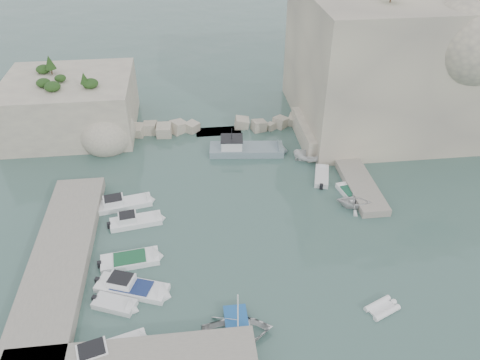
{
  "coord_description": "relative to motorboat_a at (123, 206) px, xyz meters",
  "views": [
    {
      "loc": [
        -4.58,
        -32.93,
        30.13
      ],
      "look_at": [
        0.0,
        6.0,
        3.0
      ],
      "focal_mm": 35.0,
      "sensor_mm": 36.0,
      "label": 1
    }
  ],
  "objects": [
    {
      "name": "ground",
      "position": [
        12.22,
        -6.96,
        0.0
      ],
      "size": [
        400.0,
        400.0,
        0.0
      ],
      "primitive_type": "plane",
      "color": "#41625A",
      "rests_on": "ground"
    },
    {
      "name": "cliff_east",
      "position": [
        35.22,
        16.04,
        8.5
      ],
      "size": [
        26.0,
        22.0,
        17.0
      ],
      "primitive_type": "cube",
      "color": "beige",
      "rests_on": "ground"
    },
    {
      "name": "cliff_terrace",
      "position": [
        25.22,
        11.04,
        1.25
      ],
      "size": [
        8.0,
        10.0,
        2.5
      ],
      "primitive_type": "cube",
      "color": "beige",
      "rests_on": "ground"
    },
    {
      "name": "outcrop_west",
      "position": [
        -7.78,
        18.04,
        3.5
      ],
      "size": [
        16.0,
        14.0,
        7.0
      ],
      "primitive_type": "cube",
      "color": "beige",
      "rests_on": "ground"
    },
    {
      "name": "quay_west",
      "position": [
        -4.78,
        -7.96,
        0.55
      ],
      "size": [
        5.0,
        24.0,
        1.1
      ],
      "primitive_type": "cube",
      "color": "#9E9689",
      "rests_on": "ground"
    },
    {
      "name": "ledge_east",
      "position": [
        25.72,
        3.04,
        0.4
      ],
      "size": [
        3.0,
        16.0,
        0.8
      ],
      "primitive_type": "cube",
      "color": "#9E9689",
      "rests_on": "ground"
    },
    {
      "name": "breakwater",
      "position": [
        11.22,
        15.04,
        0.7
      ],
      "size": [
        28.0,
        3.0,
        1.4
      ],
      "primitive_type": "cube",
      "color": "beige",
      "rests_on": "ground"
    },
    {
      "name": "motorboat_a",
      "position": [
        0.0,
        0.0,
        0.0
      ],
      "size": [
        6.71,
        3.13,
        1.4
      ],
      "primitive_type": null,
      "rotation": [
        0.0,
        0.0,
        0.19
      ],
      "color": "white",
      "rests_on": "ground"
    },
    {
      "name": "motorboat_b",
      "position": [
        1.54,
        -3.03,
        0.0
      ],
      "size": [
        5.74,
        2.63,
        1.4
      ],
      "primitive_type": null,
      "rotation": [
        0.0,
        0.0,
        0.15
      ],
      "color": "white",
      "rests_on": "ground"
    },
    {
      "name": "motorboat_c",
      "position": [
        1.36,
        -8.46,
        0.0
      ],
      "size": [
        5.86,
        2.75,
        0.7
      ],
      "primitive_type": null,
      "rotation": [
        0.0,
        0.0,
        0.13
      ],
      "color": "white",
      "rests_on": "ground"
    },
    {
      "name": "motorboat_d",
      "position": [
        1.78,
        -11.87,
        0.0
      ],
      "size": [
        7.01,
        4.23,
        1.4
      ],
      "primitive_type": null,
      "rotation": [
        0.0,
        0.0,
        -0.36
      ],
      "color": "white",
      "rests_on": "ground"
    },
    {
      "name": "motorboat_e",
      "position": [
        0.49,
        -13.45,
        0.0
      ],
      "size": [
        4.1,
        2.88,
        0.7
      ],
      "primitive_type": null,
      "rotation": [
        0.0,
        0.0,
        -0.39
      ],
      "color": "silver",
      "rests_on": "ground"
    },
    {
      "name": "motorboat_f",
      "position": [
        0.38,
        -18.02,
        0.0
      ],
      "size": [
        6.94,
        3.75,
        1.4
      ],
      "primitive_type": null,
      "rotation": [
        0.0,
        0.0,
        0.28
      ],
      "color": "white",
      "rests_on": "ground"
    },
    {
      "name": "rowboat",
      "position": [
        10.13,
        -17.37,
        0.0
      ],
      "size": [
        5.51,
        3.96,
        1.13
      ],
      "primitive_type": "imported",
      "rotation": [
        0.0,
        0.0,
        1.58
      ],
      "color": "silver",
      "rests_on": "ground"
    },
    {
      "name": "inflatable_dinghy",
      "position": [
        21.96,
        -16.31,
        0.0
      ],
      "size": [
        3.13,
        2.37,
        0.44
      ],
      "primitive_type": null,
      "rotation": [
        0.0,
        0.0,
        0.41
      ],
      "color": "white",
      "rests_on": "ground"
    },
    {
      "name": "tender_east_a",
      "position": [
        23.87,
        -3.01,
        0.0
      ],
      "size": [
        4.27,
        3.94,
        1.88
      ],
      "primitive_type": "imported",
      "rotation": [
        0.0,
        0.0,
        1.29
      ],
      "color": "silver",
      "rests_on": "ground"
    },
    {
      "name": "tender_east_b",
      "position": [
        24.02,
        -0.87,
        0.0
      ],
      "size": [
        2.03,
        4.05,
        0.7
      ],
      "primitive_type": null,
      "rotation": [
        0.0,
        0.0,
        1.76
      ],
      "color": "white",
      "rests_on": "ground"
    },
    {
      "name": "tender_east_c",
      "position": [
        22.01,
        2.65,
        0.0
      ],
      "size": [
        2.74,
        4.87,
        0.7
      ],
      "primitive_type": null,
      "rotation": [
        0.0,
        0.0,
        1.29
      ],
      "color": "silver",
      "rests_on": "ground"
    },
    {
      "name": "tender_east_d",
      "position": [
        21.66,
        6.25,
        0.0
      ],
      "size": [
        4.63,
        2.66,
        1.68
      ],
      "primitive_type": "imported",
      "rotation": [
        0.0,
        0.0,
        1.32
      ],
      "color": "white",
      "rests_on": "ground"
    },
    {
      "name": "work_boat",
      "position": [
        14.21,
        9.17,
        0.0
      ],
      "size": [
        10.14,
        3.93,
        2.2
      ],
      "primitive_type": null,
      "rotation": [
        0.0,
        0.0,
        -0.1
      ],
      "color": "slate",
      "rests_on": "ground"
    },
    {
      "name": "rowboat_mast",
      "position": [
        10.13,
        -17.37,
        2.67
      ],
      "size": [
        0.1,
        0.1,
        4.2
      ],
      "primitive_type": "cylinder",
      "color": "white",
      "rests_on": "rowboat"
    }
  ]
}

